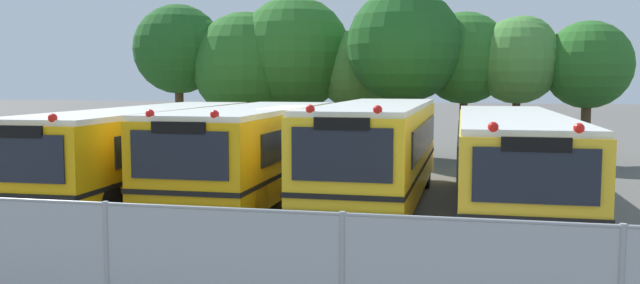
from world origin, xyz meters
TOP-DOWN VIEW (x-y plane):
  - ground_plane at (0.00, 0.00)m, footprint 160.00×160.00m
  - school_bus_0 at (-4.80, 0.08)m, footprint 2.73×11.60m
  - school_bus_1 at (-1.70, -0.03)m, footprint 2.60×9.49m
  - school_bus_2 at (1.60, 0.10)m, footprint 2.50×9.65m
  - school_bus_3 at (4.90, -0.18)m, footprint 2.60×11.15m
  - tree_0 at (-8.29, 10.26)m, footprint 4.02×3.87m
  - tree_1 at (-5.40, 10.68)m, footprint 4.64×4.64m
  - tree_2 at (-3.57, 10.95)m, footprint 4.88×4.88m
  - tree_3 at (-0.88, 11.28)m, footprint 3.37×3.37m
  - tree_4 at (1.39, 9.33)m, footprint 4.46×4.46m
  - tree_5 at (3.86, 10.45)m, footprint 3.74×3.67m
  - tree_6 at (5.79, 10.19)m, footprint 3.36×3.36m
  - tree_7 at (8.34, 10.15)m, footprint 3.33×3.33m
  - chainlink_fence at (-0.30, -9.81)m, footprint 17.13×0.07m

SIDE VIEW (x-z plane):
  - ground_plane at x=0.00m, z-range 0.00..0.00m
  - chainlink_fence at x=-0.30m, z-range 0.04..1.81m
  - school_bus_3 at x=4.90m, z-range 0.07..2.59m
  - school_bus_0 at x=-4.80m, z-range 0.07..2.63m
  - school_bus_1 at x=-1.70m, z-range 0.07..2.69m
  - school_bus_2 at x=1.60m, z-range 0.07..2.81m
  - tree_3 at x=-0.88m, z-range 1.00..6.35m
  - tree_7 at x=8.34m, z-range 0.99..6.46m
  - tree_1 at x=-5.40m, z-range 0.82..6.97m
  - tree_5 at x=3.86m, z-range 1.07..7.00m
  - tree_6 at x=5.79m, z-range 1.24..6.94m
  - tree_2 at x=-3.57m, z-range 0.92..7.71m
  - tree_4 at x=1.39m, z-range 1.12..7.90m
  - tree_0 at x=-8.29m, z-range 1.33..7.82m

